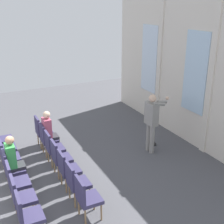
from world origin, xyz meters
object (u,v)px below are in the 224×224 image
object	(u,v)px
chair_r0_c6	(86,196)
chair_r0_c0	(42,130)
chair_r0_c1	(47,137)
chair_r0_c3	(59,156)
mic_stand	(152,134)
audience_r1_c3	(14,159)
chair_r0_c2	(53,146)
chair_r0_c4	(67,167)
audience_r0_c1	(49,131)
chair_r1_c3	(11,167)
chair_r1_c0	(1,137)
chair_r1_c4	(15,180)
chair_r1_c2	(7,156)
chair_r1_c1	(4,146)
chair_r1_c5	(20,195)
speaker	(152,119)
chair_r1_c6	(26,214)
chair_r0_c5	(75,181)

from	to	relation	value
chair_r0_c6	chair_r0_c0	bearing A→B (deg)	180.00
chair_r0_c1	chair_r0_c6	xyz separation A→B (m)	(2.96, 0.00, 0.00)
chair_r0_c1	chair_r0_c3	world-z (taller)	same
mic_stand	audience_r1_c3	size ratio (longest dim) A/B	1.19
chair_r0_c2	chair_r0_c4	size ratio (longest dim) A/B	1.00
audience_r0_c1	chair_r0_c4	distance (m)	1.79
mic_stand	chair_r0_c2	bearing A→B (deg)	-93.82
audience_r0_c1	chair_r0_c2	world-z (taller)	audience_r0_c1
chair_r1_c3	chair_r1_c0	bearing A→B (deg)	180.00
chair_r1_c4	chair_r1_c2	bearing A→B (deg)	180.00
chair_r1_c1	audience_r1_c3	distance (m)	1.20
chair_r1_c2	chair_r1_c5	xyz separation A→B (m)	(1.77, 0.00, 0.00)
chair_r0_c1	chair_r1_c5	bearing A→B (deg)	-25.82
chair_r0_c6	chair_r1_c4	size ratio (longest dim) A/B	1.00
chair_r1_c4	chair_r1_c5	world-z (taller)	same
chair_r1_c0	chair_r1_c3	size ratio (longest dim) A/B	1.00
chair_r1_c0	chair_r1_c3	distance (m)	1.77
chair_r1_c1	chair_r0_c0	bearing A→B (deg)	117.33
speaker	chair_r1_c2	bearing A→B (deg)	-97.88
chair_r1_c2	chair_r1_c5	distance (m)	1.77
chair_r0_c1	chair_r1_c5	world-z (taller)	same
chair_r1_c6	audience_r0_c1	bearing A→B (deg)	157.47
chair_r1_c1	chair_r1_c3	size ratio (longest dim) A/B	1.00
chair_r0_c0	chair_r1_c1	distance (m)	1.29
chair_r1_c0	speaker	bearing A→B (deg)	66.07
chair_r0_c1	chair_r1_c4	distance (m)	2.11
mic_stand	chair_r0_c5	bearing A→B (deg)	-62.35
chair_r0_c2	audience_r0_c1	bearing A→B (deg)	172.10
chair_r0_c5	chair_r1_c2	size ratio (longest dim) A/B	1.00
speaker	chair_r0_c2	xyz separation A→B (m)	(-0.54, -2.73, -0.47)
speaker	audience_r0_c1	distance (m)	2.89
chair_r0_c6	speaker	bearing A→B (deg)	123.85
chair_r1_c0	chair_r0_c0	bearing A→B (deg)	90.00
chair_r1_c0	audience_r1_c3	xyz separation A→B (m)	(1.77, 0.08, 0.19)
chair_r1_c4	chair_r1_c5	xyz separation A→B (m)	(0.59, 0.00, 0.00)
chair_r0_c4	chair_r0_c5	size ratio (longest dim) A/B	1.00
chair_r0_c1	chair_r1_c3	world-z (taller)	same
chair_r0_c4	chair_r1_c0	world-z (taller)	same
chair_r0_c5	audience_r0_c1	bearing A→B (deg)	178.01
audience_r0_c1	chair_r0_c0	bearing A→B (deg)	-172.10
chair_r0_c1	chair_r1_c4	world-z (taller)	same
chair_r0_c3	chair_r1_c2	world-z (taller)	same
chair_r0_c2	chair_r1_c2	world-z (taller)	same
mic_stand	chair_r0_c5	distance (m)	3.39
chair_r1_c5	chair_r1_c6	xyz separation A→B (m)	(0.59, 0.00, 0.00)
chair_r0_c2	chair_r0_c3	size ratio (longest dim) A/B	1.00
chair_r0_c2	chair_r0_c6	distance (m)	2.36
chair_r0_c2	chair_r1_c1	bearing A→B (deg)	-117.33
chair_r0_c3	chair_r1_c6	xyz separation A→B (m)	(1.77, -1.14, 0.00)
chair_r0_c2	audience_r1_c3	world-z (taller)	audience_r1_c3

